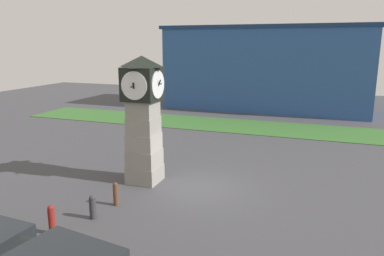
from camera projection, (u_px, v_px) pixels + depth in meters
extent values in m
plane|color=#424247|center=(198.00, 188.00, 15.99)|extent=(68.18, 68.18, 0.00)
cube|color=gray|center=(145.00, 174.00, 16.70)|extent=(1.33, 1.33, 0.73)
cube|color=gray|center=(144.00, 158.00, 16.54)|extent=(1.28, 1.28, 0.73)
cube|color=gray|center=(144.00, 142.00, 16.37)|extent=(1.22, 1.22, 0.73)
cube|color=gray|center=(144.00, 126.00, 16.21)|extent=(1.17, 1.17, 0.73)
cube|color=gray|center=(143.00, 109.00, 16.05)|extent=(1.12, 1.12, 0.73)
cube|color=black|center=(142.00, 84.00, 15.81)|extent=(1.42, 1.42, 1.41)
cylinder|color=white|center=(150.00, 82.00, 16.48)|extent=(1.17, 0.04, 1.17)
cube|color=black|center=(150.00, 82.00, 16.51)|extent=(0.06, 0.06, 0.26)
cube|color=black|center=(150.00, 82.00, 16.51)|extent=(0.04, 0.36, 0.31)
cylinder|color=white|center=(134.00, 86.00, 15.14)|extent=(1.17, 0.04, 1.17)
cube|color=black|center=(133.00, 86.00, 15.10)|extent=(0.06, 0.10, 0.26)
cube|color=black|center=(133.00, 86.00, 15.10)|extent=(0.04, 0.44, 0.12)
cylinder|color=white|center=(158.00, 85.00, 15.56)|extent=(0.04, 1.17, 1.17)
cube|color=black|center=(159.00, 85.00, 15.55)|extent=(0.26, 0.06, 0.13)
cube|color=black|center=(159.00, 85.00, 15.55)|extent=(0.21, 0.04, 0.42)
cylinder|color=white|center=(127.00, 83.00, 16.05)|extent=(0.04, 1.17, 1.17)
cube|color=black|center=(126.00, 83.00, 16.06)|extent=(0.25, 0.06, 0.15)
cube|color=black|center=(126.00, 83.00, 16.06)|extent=(0.40, 0.04, 0.26)
pyramid|color=black|center=(142.00, 61.00, 15.60)|extent=(1.49, 1.49, 0.47)
cylinder|color=maroon|center=(52.00, 222.00, 12.09)|extent=(0.22, 0.22, 0.87)
sphere|color=maroon|center=(51.00, 208.00, 11.99)|extent=(0.20, 0.20, 0.20)
cylinder|color=#333338|center=(93.00, 209.00, 13.17)|extent=(0.24, 0.24, 0.74)
sphere|color=#333338|center=(92.00, 198.00, 13.07)|extent=(0.21, 0.21, 0.21)
cylinder|color=brown|center=(116.00, 195.00, 14.24)|extent=(0.20, 0.20, 0.80)
sphere|color=brown|center=(115.00, 185.00, 14.15)|extent=(0.18, 0.18, 0.18)
cube|color=#2D5193|center=(267.00, 69.00, 34.88)|extent=(18.14, 7.61, 7.26)
cube|color=navy|center=(269.00, 28.00, 34.03)|extent=(18.68, 7.84, 0.30)
cube|color=#386B2D|center=(281.00, 129.00, 26.78)|extent=(40.91, 4.73, 0.04)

